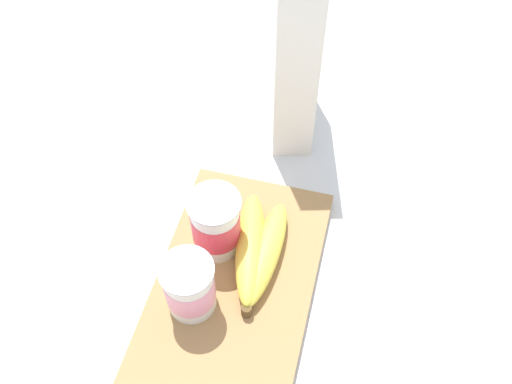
# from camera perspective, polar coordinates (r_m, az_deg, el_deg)

# --- Properties ---
(ground_plane) EXTENTS (2.40, 2.40, 0.00)m
(ground_plane) POSITION_cam_1_polar(r_m,az_deg,el_deg) (0.76, -2.24, -9.86)
(ground_plane) COLOR silver
(cutting_board) EXTENTS (0.35, 0.20, 0.01)m
(cutting_board) POSITION_cam_1_polar(r_m,az_deg,el_deg) (0.75, -2.26, -9.61)
(cutting_board) COLOR #A37A4C
(cutting_board) RESTS_ON ground_plane
(cereal_box) EXTENTS (0.19, 0.11, 0.30)m
(cereal_box) POSITION_cam_1_polar(r_m,az_deg,el_deg) (0.85, 3.47, 15.00)
(cereal_box) COLOR white
(cereal_box) RESTS_ON ground_plane
(yogurt_cup_front) EXTENTS (0.07, 0.07, 0.09)m
(yogurt_cup_front) POSITION_cam_1_polar(r_m,az_deg,el_deg) (0.70, -6.76, -9.50)
(yogurt_cup_front) COLOR white
(yogurt_cup_front) RESTS_ON cutting_board
(yogurt_cup_back) EXTENTS (0.07, 0.07, 0.10)m
(yogurt_cup_back) POSITION_cam_1_polar(r_m,az_deg,el_deg) (0.73, -4.10, -3.21)
(yogurt_cup_back) COLOR white
(yogurt_cup_back) RESTS_ON cutting_board
(banana_bunch) EXTENTS (0.18, 0.08, 0.04)m
(banana_bunch) POSITION_cam_1_polar(r_m,az_deg,el_deg) (0.75, 0.09, -5.94)
(banana_bunch) COLOR #ECDA48
(banana_bunch) RESTS_ON cutting_board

